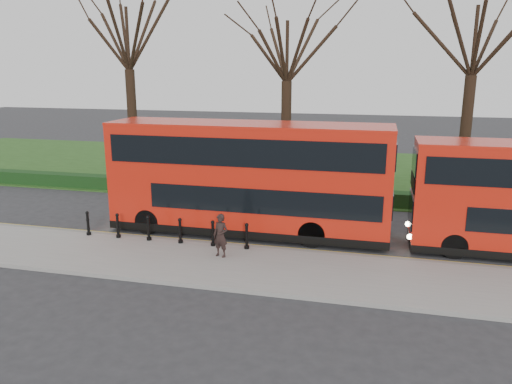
# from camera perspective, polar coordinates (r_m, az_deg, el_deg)

# --- Properties ---
(ground) EXTENTS (120.00, 120.00, 0.00)m
(ground) POSITION_cam_1_polar(r_m,az_deg,el_deg) (21.82, -6.72, -5.03)
(ground) COLOR #28282B
(ground) RESTS_ON ground
(pavement) EXTENTS (60.00, 4.00, 0.15)m
(pavement) POSITION_cam_1_polar(r_m,az_deg,el_deg) (19.20, -9.86, -7.63)
(pavement) COLOR gray
(pavement) RESTS_ON ground
(kerb) EXTENTS (60.00, 0.25, 0.16)m
(kerb) POSITION_cam_1_polar(r_m,az_deg,el_deg) (20.92, -7.68, -5.70)
(kerb) COLOR slate
(kerb) RESTS_ON ground
(grass_verge) EXTENTS (60.00, 18.00, 0.06)m
(grass_verge) POSITION_cam_1_polar(r_m,az_deg,el_deg) (35.76, 1.67, 2.65)
(grass_verge) COLOR #244717
(grass_verge) RESTS_ON ground
(hedge) EXTENTS (60.00, 0.90, 0.80)m
(hedge) POSITION_cam_1_polar(r_m,az_deg,el_deg) (27.91, -1.88, 0.16)
(hedge) COLOR black
(hedge) RESTS_ON ground
(yellow_line_outer) EXTENTS (60.00, 0.10, 0.01)m
(yellow_line_outer) POSITION_cam_1_polar(r_m,az_deg,el_deg) (21.21, -7.38, -5.61)
(yellow_line_outer) COLOR yellow
(yellow_line_outer) RESTS_ON ground
(yellow_line_inner) EXTENTS (60.00, 0.10, 0.01)m
(yellow_line_inner) POSITION_cam_1_polar(r_m,az_deg,el_deg) (21.38, -7.18, -5.44)
(yellow_line_inner) COLOR yellow
(yellow_line_inner) RESTS_ON ground
(tree_left) EXTENTS (8.12, 8.12, 12.69)m
(tree_left) POSITION_cam_1_polar(r_m,az_deg,el_deg) (33.13, -14.50, 17.33)
(tree_left) COLOR black
(tree_left) RESTS_ON ground
(tree_mid) EXTENTS (7.37, 7.37, 11.51)m
(tree_mid) POSITION_cam_1_polar(r_m,az_deg,el_deg) (29.79, 3.59, 16.48)
(tree_mid) COLOR black
(tree_mid) RESTS_ON ground
(tree_right) EXTENTS (7.78, 7.78, 12.16)m
(tree_right) POSITION_cam_1_polar(r_m,az_deg,el_deg) (29.69, 23.80, 16.29)
(tree_right) COLOR black
(tree_right) RESTS_ON ground
(bollard_row) EXTENTS (7.14, 0.15, 1.00)m
(bollard_row) POSITION_cam_1_polar(r_m,az_deg,el_deg) (20.77, -10.45, -4.27)
(bollard_row) COLOR black
(bollard_row) RESTS_ON pavement
(bus_lead) EXTENTS (12.10, 2.78, 4.82)m
(bus_lead) POSITION_cam_1_polar(r_m,az_deg,el_deg) (21.56, -0.88, 1.53)
(bus_lead) COLOR red
(bus_lead) RESTS_ON ground
(pedestrian) EXTENTS (0.69, 0.54, 1.66)m
(pedestrian) POSITION_cam_1_polar(r_m,az_deg,el_deg) (18.80, -4.06, -4.99)
(pedestrian) COLOR black
(pedestrian) RESTS_ON pavement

